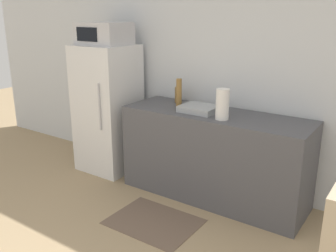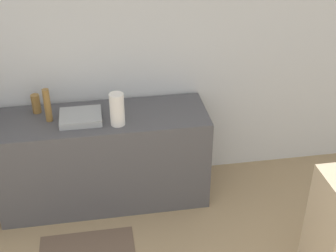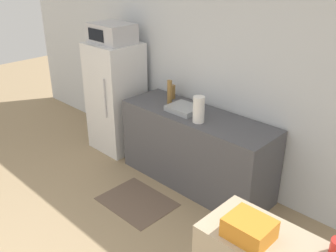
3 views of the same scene
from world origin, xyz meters
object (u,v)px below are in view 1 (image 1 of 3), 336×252
at_px(paper_towel_roll, 222,104).
at_px(refrigerator, 108,109).
at_px(bottle_short, 178,95).
at_px(microwave, 104,34).
at_px(bottle_tall, 179,93).

bearing_deg(paper_towel_roll, refrigerator, 175.98).
xyz_separation_m(refrigerator, bottle_short, (0.83, 0.21, 0.23)).
bearing_deg(refrigerator, paper_towel_roll, -4.02).
distance_m(bottle_short, paper_towel_roll, 0.75).
bearing_deg(microwave, refrigerator, 71.34).
bearing_deg(microwave, paper_towel_roll, -3.97).
xyz_separation_m(bottle_tall, bottle_short, (-0.11, 0.16, -0.06)).
bearing_deg(microwave, bottle_short, 14.15).
relative_size(microwave, bottle_short, 3.23).
height_order(refrigerator, microwave, microwave).
xyz_separation_m(refrigerator, paper_towel_roll, (1.51, -0.11, 0.29)).
bearing_deg(bottle_short, bottle_tall, -55.42).
height_order(bottle_tall, paper_towel_roll, bottle_tall).
distance_m(bottle_tall, bottle_short, 0.21).
distance_m(refrigerator, bottle_short, 0.89).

